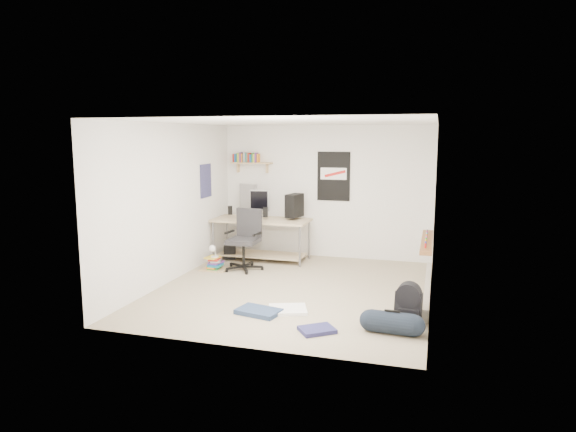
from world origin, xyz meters
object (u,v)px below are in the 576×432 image
(desk, at_px, (262,241))
(backpack, at_px, (408,309))
(duffel_bag, at_px, (392,322))
(book_stack, at_px, (214,261))
(office_chair, at_px, (243,242))

(desk, bearing_deg, backpack, -50.21)
(duffel_bag, bearing_deg, book_stack, 151.06)
(desk, relative_size, duffel_bag, 3.46)
(desk, xyz_separation_m, book_stack, (-0.54, -0.93, -0.21))
(desk, bearing_deg, book_stack, -127.00)
(duffel_bag, bearing_deg, office_chair, 144.66)
(backpack, height_order, book_stack, backpack)
(office_chair, bearing_deg, desk, 92.18)
(office_chair, xyz_separation_m, duffel_bag, (2.73, -2.25, -0.35))
(duffel_bag, xyz_separation_m, book_stack, (-3.21, 2.09, 0.01))
(duffel_bag, bearing_deg, backpack, 68.96)
(backpack, relative_size, duffel_bag, 0.82)
(desk, height_order, duffel_bag, desk)
(desk, distance_m, book_stack, 1.10)
(office_chair, relative_size, backpack, 2.50)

